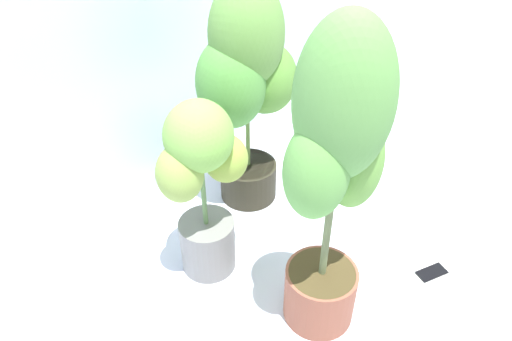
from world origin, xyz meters
The scene contains 5 objects.
ground_plane centered at (0.00, 0.00, 0.00)m, with size 8.00×8.00×0.00m, color silver.
potted_plant_back_center centered at (0.06, 0.49, 0.56)m, with size 0.51×0.40×0.95m.
potted_plant_front_left centered at (-0.29, -0.09, 0.61)m, with size 0.32×0.32×1.04m.
potted_plant_back_left centered at (-0.35, 0.35, 0.40)m, with size 0.37×0.31×0.69m.
cell_phone centered at (0.12, -0.34, 0.00)m, with size 0.16×0.13×0.01m.
Camera 1 is at (-1.22, -0.55, 1.37)m, focal length 33.53 mm.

